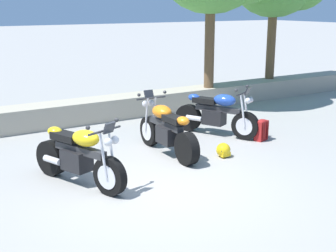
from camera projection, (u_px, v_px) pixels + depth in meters
ground_plane at (161, 188)px, 7.60m from camera, size 120.00×120.00×0.00m
stone_wall at (61, 114)px, 11.48m from camera, size 36.00×0.80×0.55m
motorcycle_yellow_near_left at (79, 157)px, 7.61m from camera, size 0.97×1.99×1.18m
motorcycle_orange_centre at (166, 130)px, 9.19m from camera, size 0.67×2.06×1.18m
motorcycle_blue_far_right at (217, 114)px, 10.54m from camera, size 1.11×1.92×1.18m
rider_backpack at (261, 130)px, 10.18m from camera, size 0.34×0.31×0.47m
rider_helmet at (224, 150)px, 9.09m from camera, size 0.28×0.28×0.28m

